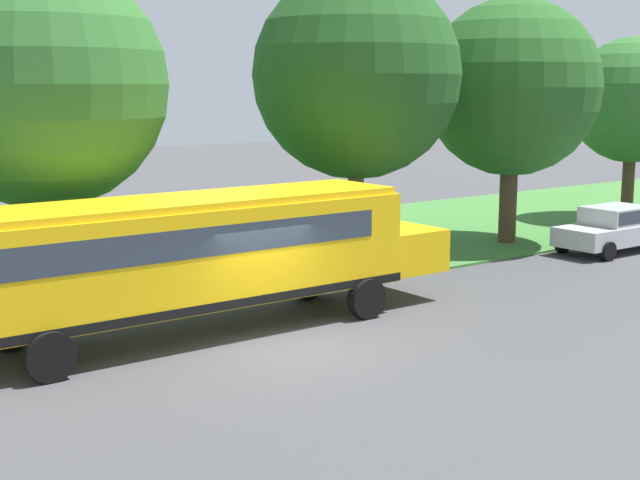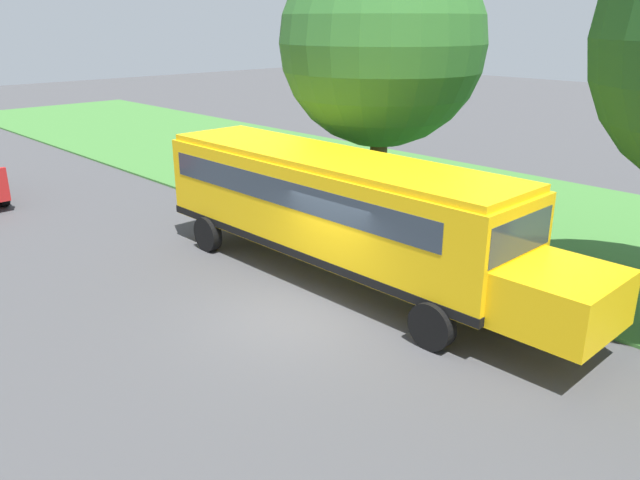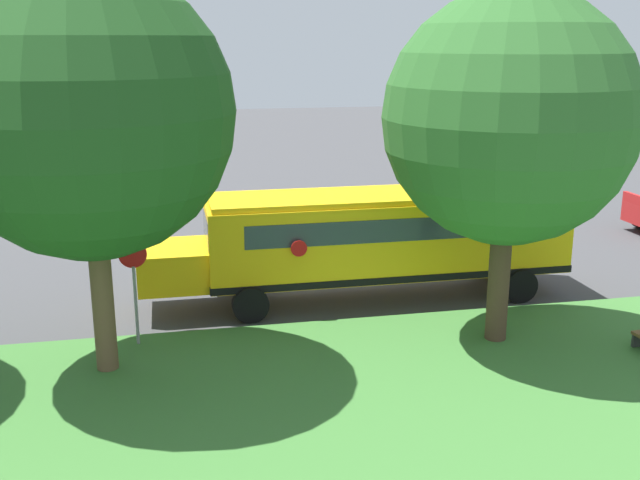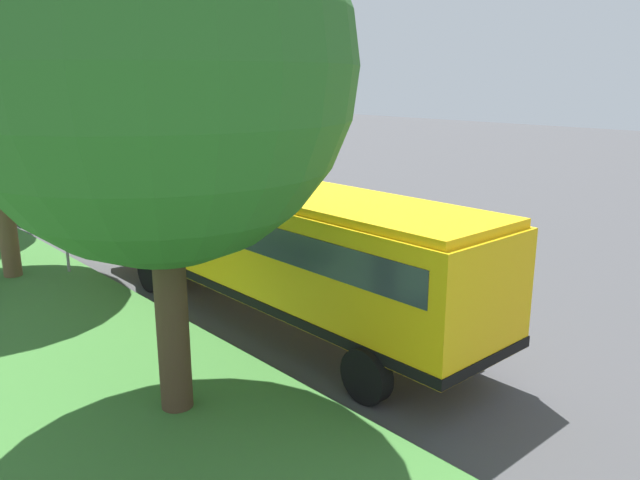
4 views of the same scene
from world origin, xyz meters
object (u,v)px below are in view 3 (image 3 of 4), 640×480
(school_bus, at_px, (378,235))
(stop_sign, at_px, (134,281))
(oak_tree_roadside_mid, at_px, (94,108))
(oak_tree_beside_bus, at_px, (513,123))

(school_bus, relative_size, stop_sign, 4.53)
(school_bus, height_order, oak_tree_roadside_mid, oak_tree_roadside_mid)
(school_bus, distance_m, oak_tree_beside_bus, 5.77)
(oak_tree_beside_bus, height_order, oak_tree_roadside_mid, oak_tree_roadside_mid)
(oak_tree_beside_bus, distance_m, stop_sign, 9.83)
(stop_sign, bearing_deg, oak_tree_beside_bus, -100.42)
(school_bus, bearing_deg, oak_tree_beside_bus, -152.72)
(oak_tree_roadside_mid, relative_size, stop_sign, 3.32)
(school_bus, distance_m, oak_tree_roadside_mid, 9.16)
(oak_tree_beside_bus, relative_size, oak_tree_roadside_mid, 0.95)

